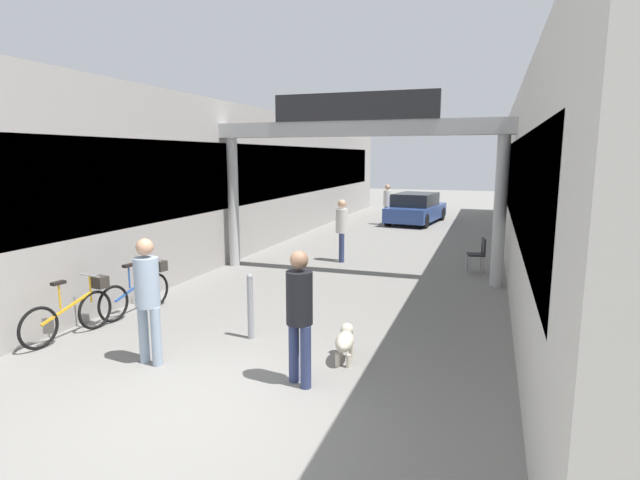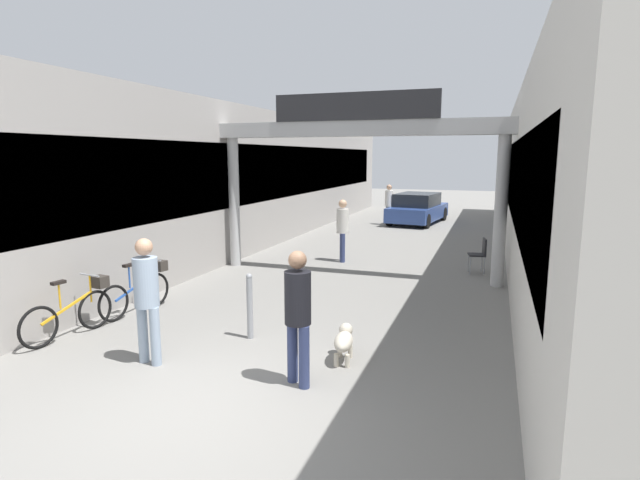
{
  "view_description": "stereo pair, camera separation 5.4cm",
  "coord_description": "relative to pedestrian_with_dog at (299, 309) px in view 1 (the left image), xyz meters",
  "views": [
    {
      "loc": [
        3.13,
        -4.71,
        2.93
      ],
      "look_at": [
        0.0,
        4.44,
        1.3
      ],
      "focal_mm": 28.0,
      "sensor_mm": 36.0,
      "label": 1
    },
    {
      "loc": [
        3.18,
        -4.69,
        2.93
      ],
      "look_at": [
        0.0,
        4.44,
        1.3
      ],
      "focal_mm": 28.0,
      "sensor_mm": 36.0,
      "label": 2
    }
  ],
  "objects": [
    {
      "name": "pedestrian_companion",
      "position": [
        -2.25,
        -0.07,
        0.03
      ],
      "size": [
        0.4,
        0.38,
        1.82
      ],
      "color": "#8C9EB2",
      "rests_on": "ground_plane"
    },
    {
      "name": "arcade_sign_gateway",
      "position": [
        -0.92,
        6.1,
        2.11
      ],
      "size": [
        7.4,
        0.47,
        4.4
      ],
      "color": "#B2B2B2",
      "rests_on": "ground_plane"
    },
    {
      "name": "bollard_post_metal",
      "position": [
        -1.36,
        1.3,
        -0.47
      ],
      "size": [
        0.1,
        0.1,
        1.08
      ],
      "color": "gray",
      "rests_on": "ground_plane"
    },
    {
      "name": "parked_car_blue",
      "position": [
        -0.87,
        16.4,
        -0.38
      ],
      "size": [
        2.28,
        4.2,
        1.33
      ],
      "color": "#2D478C",
      "rests_on": "ground_plane"
    },
    {
      "name": "bicycle_blue_second",
      "position": [
        -3.96,
        1.85,
        -0.58
      ],
      "size": [
        0.46,
        1.68,
        0.98
      ],
      "color": "black",
      "rests_on": "ground_plane"
    },
    {
      "name": "storefront_right",
      "position": [
        4.18,
        10.04,
        1.16
      ],
      "size": [
        3.0,
        26.0,
        4.36
      ],
      "color": "beige",
      "rests_on": "ground_plane"
    },
    {
      "name": "bicycle_orange_nearest",
      "position": [
        -4.13,
        0.45,
        -0.58
      ],
      "size": [
        0.46,
        1.68,
        0.98
      ],
      "color": "black",
      "rests_on": "ground_plane"
    },
    {
      "name": "pedestrian_elderly_walking",
      "position": [
        -1.96,
        15.45,
        -0.02
      ],
      "size": [
        0.48,
        0.48,
        1.73
      ],
      "color": "#8C9EB2",
      "rests_on": "ground_plane"
    },
    {
      "name": "cafe_chair_black_nearer",
      "position": [
        2.02,
        7.32,
        -0.48
      ],
      "size": [
        0.47,
        0.47,
        0.89
      ],
      "color": "gray",
      "rests_on": "ground_plane"
    },
    {
      "name": "ground_plane",
      "position": [
        -0.92,
        -0.96,
        -1.02
      ],
      "size": [
        80.0,
        80.0,
        0.0
      ],
      "primitive_type": "plane",
      "color": "gray"
    },
    {
      "name": "pedestrian_with_dog",
      "position": [
        0.0,
        0.0,
        0.0
      ],
      "size": [
        0.46,
        0.46,
        1.77
      ],
      "color": "navy",
      "rests_on": "ground_plane"
    },
    {
      "name": "dog_on_leash",
      "position": [
        0.34,
        0.93,
        -0.71
      ],
      "size": [
        0.35,
        0.69,
        0.49
      ],
      "color": "beige",
      "rests_on": "ground_plane"
    },
    {
      "name": "storefront_left",
      "position": [
        -6.01,
        10.04,
        1.16
      ],
      "size": [
        3.0,
        26.0,
        4.36
      ],
      "color": "#9E9993",
      "rests_on": "ground_plane"
    },
    {
      "name": "pedestrian_carrying_crate",
      "position": [
        -1.67,
        7.55,
        -0.02
      ],
      "size": [
        0.43,
        0.43,
        1.74
      ],
      "color": "navy",
      "rests_on": "ground_plane"
    }
  ]
}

